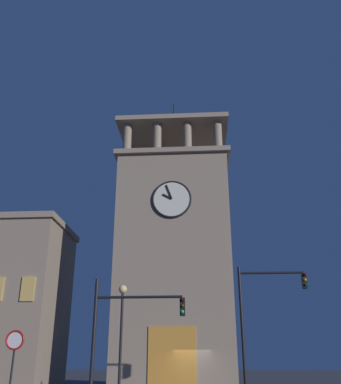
# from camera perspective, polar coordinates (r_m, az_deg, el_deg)

# --- Properties ---
(clocktower) EXTENTS (9.23, 6.98, 23.71)m
(clocktower) POSITION_cam_1_polar(r_m,az_deg,el_deg) (34.54, 0.51, -9.12)
(clocktower) COLOR gray
(clocktower) RESTS_ON ground_plane
(traffic_signal_near) EXTENTS (3.95, 0.41, 5.12)m
(traffic_signal_near) POSITION_cam_1_polar(r_m,az_deg,el_deg) (19.25, -5.90, -16.73)
(traffic_signal_near) COLOR black
(traffic_signal_near) RESTS_ON ground_plane
(traffic_signal_mid) EXTENTS (3.43, 0.41, 6.25)m
(traffic_signal_mid) POSITION_cam_1_polar(r_m,az_deg,el_deg) (22.55, 12.00, -14.85)
(traffic_signal_mid) COLOR black
(traffic_signal_mid) RESTS_ON ground_plane
(street_lamp) EXTENTS (0.44, 0.44, 5.52)m
(street_lamp) POSITION_cam_1_polar(r_m,az_deg,el_deg) (23.29, -6.47, -16.25)
(street_lamp) COLOR black
(street_lamp) RESTS_ON ground_plane
(no_horn_sign) EXTENTS (0.78, 0.14, 2.92)m
(no_horn_sign) POSITION_cam_1_polar(r_m,az_deg,el_deg) (19.44, -19.93, -18.62)
(no_horn_sign) COLOR black
(no_horn_sign) RESTS_ON ground_plane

